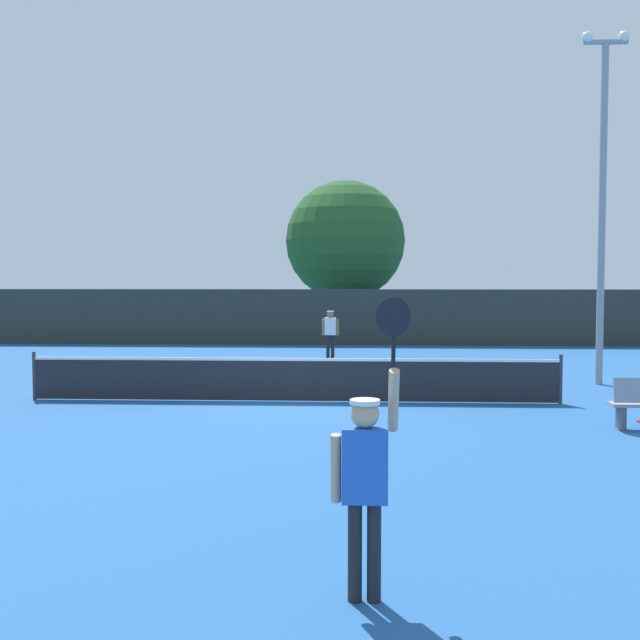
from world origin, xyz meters
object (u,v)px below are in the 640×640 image
tennis_ball (354,381)px  parked_car_mid (467,317)px  player_receiving (330,330)px  light_pole (603,187)px  player_serving (366,468)px  large_tree (345,241)px  parked_car_near (381,318)px

tennis_ball → parked_car_mid: parked_car_mid is taller
player_receiving → light_pole: (7.08, -5.92, 4.03)m
player_serving → large_tree: (-0.66, 29.64, 3.32)m
player_receiving → light_pole: light_pole is taller
player_receiving → tennis_ball: size_ratio=23.58×
player_serving → player_receiving: player_serving is taller
player_serving → parked_car_near: size_ratio=0.59×
player_serving → player_receiving: (-0.99, 19.31, -0.16)m
parked_car_mid → large_tree: bearing=-153.5°
player_serving → player_receiving: size_ratio=1.60×
player_receiving → tennis_ball: (0.84, -5.89, -0.94)m
player_serving → parked_car_near: (1.06, 31.07, -0.36)m
tennis_ball → parked_car_near: bearing=86.1°
tennis_ball → light_pole: size_ratio=0.01×
tennis_ball → parked_car_near: 17.71m
light_pole → large_tree: (-6.75, 16.26, -0.55)m
tennis_ball → large_tree: large_tree is taller
player_serving → light_pole: 15.21m
player_serving → light_pole: (6.09, 13.39, 3.87)m
player_receiving → large_tree: large_tree is taller
large_tree → parked_car_near: large_tree is taller
parked_car_mid → parked_car_near: bearing=-163.9°
player_receiving → large_tree: bearing=-91.8°
large_tree → player_receiving: bearing=-91.8°
parked_car_near → light_pole: bearing=-70.4°
parked_car_near → parked_car_mid: same height
light_pole → parked_car_near: size_ratio=2.05×
player_serving → parked_car_near: bearing=88.0°
tennis_ball → parked_car_mid: 19.14m
parked_car_near → parked_car_mid: 4.33m
light_pole → large_tree: size_ratio=1.22×
tennis_ball → parked_car_mid: size_ratio=0.02×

